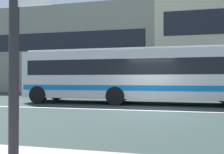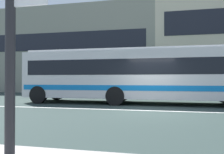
{
  "view_description": "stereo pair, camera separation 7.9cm",
  "coord_description": "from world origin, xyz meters",
  "views": [
    {
      "loc": [
        0.09,
        -9.42,
        1.37
      ],
      "look_at": [
        -2.18,
        2.21,
        1.51
      ],
      "focal_mm": 33.78,
      "sensor_mm": 36.0,
      "label": 1
    },
    {
      "loc": [
        0.17,
        -9.41,
        1.37
      ],
      "look_at": [
        -2.18,
        2.21,
        1.51
      ],
      "focal_mm": 33.78,
      "sensor_mm": 36.0,
      "label": 2
    }
  ],
  "objects": [
    {
      "name": "transit_bus",
      "position": [
        -1.08,
        2.67,
        1.7
      ],
      "size": [
        12.53,
        2.66,
        3.07
      ],
      "color": "silver",
      "rests_on": "ground_plane"
    },
    {
      "name": "apartment_block_left",
      "position": [
        -10.04,
        15.04,
        4.52
      ],
      "size": [
        20.54,
        9.31,
        9.04
      ],
      "color": "gray",
      "rests_on": "ground_plane"
    },
    {
      "name": "ground_plane",
      "position": [
        0.0,
        0.0,
        0.0
      ],
      "size": [
        160.0,
        160.0,
        0.0
      ],
      "primitive_type": "plane",
      "color": "#2A3734"
    },
    {
      "name": "lane_centre_line",
      "position": [
        0.0,
        0.0,
        0.0
      ],
      "size": [
        60.0,
        0.16,
        0.01
      ],
      "primitive_type": "cube",
      "color": "silver",
      "rests_on": "ground_plane"
    },
    {
      "name": "hedge_row_far",
      "position": [
        0.69,
        6.73,
        0.41
      ],
      "size": [
        12.06,
        1.1,
        0.83
      ],
      "primitive_type": "cube",
      "color": "#366B27",
      "rests_on": "ground_plane"
    }
  ]
}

